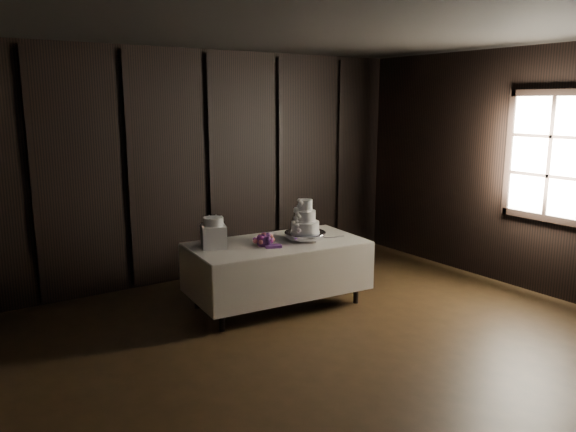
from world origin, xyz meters
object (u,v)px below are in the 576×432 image
(display_table, at_px, (277,271))
(box_pedestal, at_px, (214,236))
(bouquet, at_px, (264,240))
(small_cake, at_px, (213,221))
(cake_stand, at_px, (305,236))
(wedding_cake, at_px, (304,220))

(display_table, relative_size, box_pedestal, 7.98)
(bouquet, height_order, small_cake, small_cake)
(box_pedestal, relative_size, small_cake, 1.17)
(box_pedestal, distance_m, small_cake, 0.17)
(cake_stand, bearing_deg, display_table, 166.73)
(display_table, xyz_separation_m, bouquet, (-0.21, -0.05, 0.41))
(wedding_cake, relative_size, small_cake, 1.73)
(box_pedestal, bearing_deg, display_table, -15.38)
(bouquet, bearing_deg, small_cake, 153.45)
(box_pedestal, xyz_separation_m, small_cake, (0.00, 0.00, 0.17))
(box_pedestal, bearing_deg, cake_stand, -14.70)
(cake_stand, bearing_deg, wedding_cake, -150.26)
(cake_stand, relative_size, bouquet, 1.25)
(cake_stand, bearing_deg, bouquet, 177.15)
(display_table, xyz_separation_m, box_pedestal, (-0.70, 0.19, 0.47))
(small_cake, bearing_deg, box_pedestal, 0.00)
(cake_stand, height_order, bouquet, bouquet)
(display_table, height_order, box_pedestal, box_pedestal)
(wedding_cake, bearing_deg, display_table, 156.06)
(display_table, bearing_deg, box_pedestal, 169.65)
(wedding_cake, xyz_separation_m, small_cake, (-1.01, 0.29, 0.05))
(display_table, relative_size, bouquet, 5.36)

